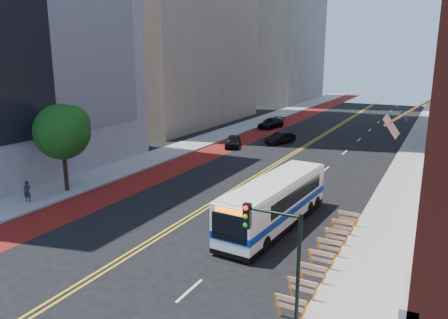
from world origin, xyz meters
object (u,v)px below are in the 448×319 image
street_tree (63,130)px  car_a (233,141)px  car_b (280,138)px  car_c (271,123)px  transit_bus (276,202)px  pedestrian (27,191)px  traffic_signal (275,248)px

street_tree → car_a: 21.64m
car_b → car_c: (-5.07, 9.86, 0.05)m
transit_bus → street_tree: bearing=-172.6°
car_a → car_c: bearing=73.0°
pedestrian → car_b: bearing=54.2°
car_a → car_c: (-0.95, 14.27, 0.03)m
transit_bus → car_b: transit_bus is taller
car_a → car_b: 6.04m
street_tree → car_c: street_tree is taller
car_a → transit_bus: bearing=-78.1°
transit_bus → car_a: 23.62m
car_b → pedestrian: pedestrian is taller
traffic_signal → car_a: (-16.64, 30.40, -3.04)m
car_c → pedestrian: bearing=-84.6°
pedestrian → traffic_signal: bearing=-35.6°
pedestrian → street_tree: bearing=63.2°
transit_bus → car_b: bearing=113.6°
street_tree → car_c: 35.49m
car_a → pedestrian: size_ratio=2.62×
traffic_signal → car_c: traffic_signal is taller
car_c → pedestrian: pedestrian is taller
street_tree → car_a: bearing=79.1°
traffic_signal → car_b: 37.11m
traffic_signal → car_b: size_ratio=1.24×
street_tree → transit_bus: size_ratio=0.60×
transit_bus → pedestrian: bearing=-162.0°
car_a → car_b: (4.12, 4.41, -0.01)m
street_tree → traffic_signal: (20.66, -9.55, -1.19)m
street_tree → traffic_signal: street_tree is taller
car_c → transit_bus: bearing=-57.5°
transit_bus → traffic_signal: bearing=-65.6°
car_a → car_c: car_c is taller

